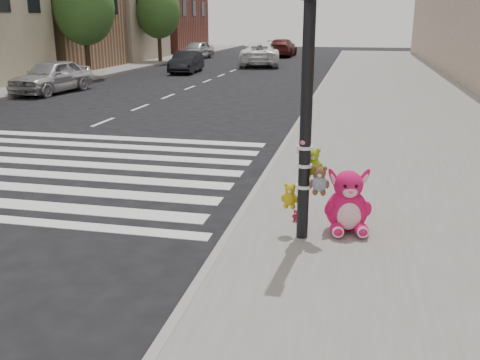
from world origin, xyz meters
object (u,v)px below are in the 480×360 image
(pink_bunny, at_px, (347,205))
(red_teddy, at_px, (296,215))
(car_silver_far, at_px, (52,76))
(car_white_near, at_px, (260,54))
(car_dark_far, at_px, (186,62))
(signal_pole, at_px, (308,123))

(pink_bunny, bearing_deg, red_teddy, 152.34)
(car_silver_far, height_order, car_white_near, car_white_near)
(car_dark_far, bearing_deg, car_silver_far, -109.89)
(red_teddy, xyz_separation_m, car_dark_far, (-9.37, 23.66, 0.42))
(signal_pole, distance_m, car_silver_far, 18.86)
(signal_pole, height_order, car_silver_far, signal_pole)
(signal_pole, height_order, car_white_near, signal_pole)
(signal_pole, distance_m, red_teddy, 1.65)
(red_teddy, bearing_deg, car_silver_far, 143.51)
(pink_bunny, bearing_deg, car_silver_far, 122.42)
(red_teddy, relative_size, car_white_near, 0.03)
(signal_pole, distance_m, pink_bunny, 1.41)
(pink_bunny, bearing_deg, car_dark_far, 102.09)
(car_white_near, bearing_deg, car_dark_far, 51.15)
(red_teddy, bearing_deg, pink_bunny, -5.33)
(car_white_near, bearing_deg, car_silver_far, 59.77)
(red_teddy, distance_m, car_silver_far, 18.29)
(signal_pole, distance_m, car_dark_far, 26.08)
(car_silver_far, bearing_deg, car_dark_far, 80.70)
(signal_pole, distance_m, car_white_near, 30.76)
(pink_bunny, distance_m, car_white_near, 30.53)
(car_silver_far, bearing_deg, pink_bunny, -40.07)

